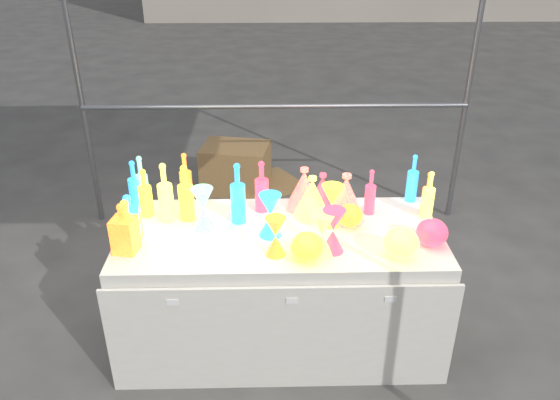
{
  "coord_description": "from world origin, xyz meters",
  "views": [
    {
      "loc": [
        -0.06,
        -2.62,
        2.33
      ],
      "look_at": [
        0.0,
        0.0,
        0.95
      ],
      "focal_mm": 35.0,
      "sensor_mm": 36.0,
      "label": 1
    }
  ],
  "objects_px": {
    "decanter_0": "(127,222)",
    "cardboard_box_closed": "(236,168)",
    "display_table": "(280,287)",
    "hourglass_0": "(276,236)",
    "globe_0": "(307,248)",
    "lampshade_0": "(304,188)",
    "bottle_0": "(145,193)"
  },
  "relations": [
    {
      "from": "decanter_0",
      "to": "cardboard_box_closed",
      "type": "bearing_deg",
      "value": 99.16
    },
    {
      "from": "display_table",
      "to": "hourglass_0",
      "type": "relative_size",
      "value": 8.49
    },
    {
      "from": "hourglass_0",
      "to": "globe_0",
      "type": "height_order",
      "value": "hourglass_0"
    },
    {
      "from": "display_table",
      "to": "globe_0",
      "type": "bearing_deg",
      "value": -64.24
    },
    {
      "from": "cardboard_box_closed",
      "to": "globe_0",
      "type": "height_order",
      "value": "globe_0"
    },
    {
      "from": "cardboard_box_closed",
      "to": "lampshade_0",
      "type": "xyz_separation_m",
      "value": [
        0.52,
        -1.77,
        0.66
      ]
    },
    {
      "from": "display_table",
      "to": "cardboard_box_closed",
      "type": "height_order",
      "value": "display_table"
    },
    {
      "from": "bottle_0",
      "to": "hourglass_0",
      "type": "xyz_separation_m",
      "value": [
        0.75,
        -0.43,
        -0.04
      ]
    },
    {
      "from": "cardboard_box_closed",
      "to": "globe_0",
      "type": "relative_size",
      "value": 3.5
    },
    {
      "from": "hourglass_0",
      "to": "bottle_0",
      "type": "bearing_deg",
      "value": 149.9
    },
    {
      "from": "bottle_0",
      "to": "lampshade_0",
      "type": "xyz_separation_m",
      "value": [
        0.93,
        0.07,
        -0.02
      ]
    },
    {
      "from": "decanter_0",
      "to": "globe_0",
      "type": "height_order",
      "value": "decanter_0"
    },
    {
      "from": "cardboard_box_closed",
      "to": "hourglass_0",
      "type": "xyz_separation_m",
      "value": [
        0.34,
        -2.28,
        0.64
      ]
    },
    {
      "from": "display_table",
      "to": "decanter_0",
      "type": "bearing_deg",
      "value": -173.2
    },
    {
      "from": "display_table",
      "to": "cardboard_box_closed",
      "type": "xyz_separation_m",
      "value": [
        -0.37,
        2.06,
        -0.16
      ]
    },
    {
      "from": "globe_0",
      "to": "bottle_0",
      "type": "bearing_deg",
      "value": 151.72
    },
    {
      "from": "hourglass_0",
      "to": "globe_0",
      "type": "xyz_separation_m",
      "value": [
        0.16,
        -0.05,
        -0.04
      ]
    },
    {
      "from": "bottle_0",
      "to": "decanter_0",
      "type": "xyz_separation_m",
      "value": [
        -0.04,
        -0.31,
        -0.02
      ]
    },
    {
      "from": "decanter_0",
      "to": "globe_0",
      "type": "distance_m",
      "value": 0.96
    },
    {
      "from": "bottle_0",
      "to": "display_table",
      "type": "bearing_deg",
      "value": -15.54
    },
    {
      "from": "decanter_0",
      "to": "bottle_0",
      "type": "bearing_deg",
      "value": 104.21
    },
    {
      "from": "lampshade_0",
      "to": "bottle_0",
      "type": "bearing_deg",
      "value": 171.68
    },
    {
      "from": "display_table",
      "to": "globe_0",
      "type": "relative_size",
      "value": 10.75
    },
    {
      "from": "bottle_0",
      "to": "globe_0",
      "type": "height_order",
      "value": "bottle_0"
    },
    {
      "from": "bottle_0",
      "to": "globe_0",
      "type": "xyz_separation_m",
      "value": [
        0.91,
        -0.49,
        -0.08
      ]
    },
    {
      "from": "cardboard_box_closed",
      "to": "decanter_0",
      "type": "distance_m",
      "value": 2.3
    },
    {
      "from": "display_table",
      "to": "lampshade_0",
      "type": "xyz_separation_m",
      "value": [
        0.15,
        0.29,
        0.51
      ]
    },
    {
      "from": "hourglass_0",
      "to": "decanter_0",
      "type": "bearing_deg",
      "value": 171.23
    },
    {
      "from": "display_table",
      "to": "lampshade_0",
      "type": "height_order",
      "value": "lampshade_0"
    },
    {
      "from": "cardboard_box_closed",
      "to": "lampshade_0",
      "type": "bearing_deg",
      "value": -63.3
    },
    {
      "from": "decanter_0",
      "to": "lampshade_0",
      "type": "xyz_separation_m",
      "value": [
        0.96,
        0.39,
        -0.0
      ]
    },
    {
      "from": "display_table",
      "to": "globe_0",
      "type": "xyz_separation_m",
      "value": [
        0.13,
        -0.27,
        0.44
      ]
    }
  ]
}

